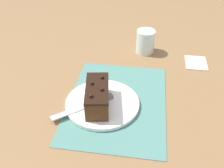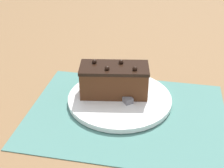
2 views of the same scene
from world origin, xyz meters
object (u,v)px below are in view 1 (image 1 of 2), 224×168
object	(u,v)px
drinking_glass	(145,42)
chocolate_cake	(97,96)
cake_plate	(102,103)
serving_knife	(93,103)

from	to	relation	value
drinking_glass	chocolate_cake	bearing A→B (deg)	161.07
cake_plate	chocolate_cake	bearing A→B (deg)	142.01
serving_knife	drinking_glass	world-z (taller)	drinking_glass
cake_plate	chocolate_cake	xyz separation A→B (m)	(-0.02, 0.01, 0.04)
chocolate_cake	serving_knife	distance (m)	0.04
cake_plate	chocolate_cake	distance (m)	0.05
cake_plate	drinking_glass	world-z (taller)	drinking_glass
cake_plate	serving_knife	bearing A→B (deg)	117.89
cake_plate	serving_knife	distance (m)	0.03
serving_knife	drinking_glass	distance (m)	0.44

